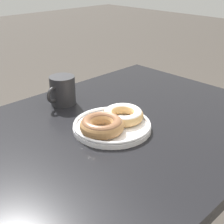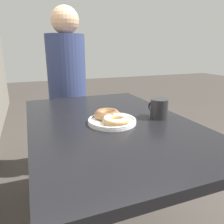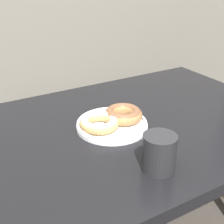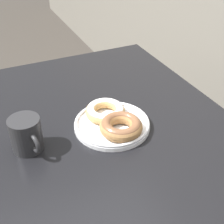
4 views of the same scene
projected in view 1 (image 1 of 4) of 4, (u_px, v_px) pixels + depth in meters
name	position (u px, v px, depth m)	size (l,w,h in m)	color
dining_table	(100.00, 155.00, 0.99)	(1.26, 0.82, 0.76)	black
donut_plate	(112.00, 122.00, 0.97)	(0.26, 0.25, 0.06)	white
coffee_mug	(62.00, 90.00, 1.14)	(0.13, 0.09, 0.11)	#232326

